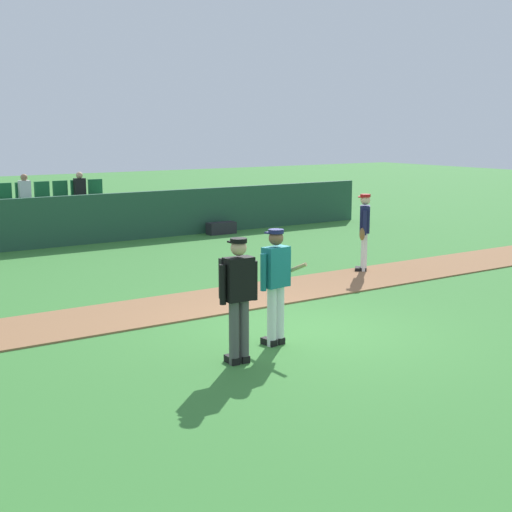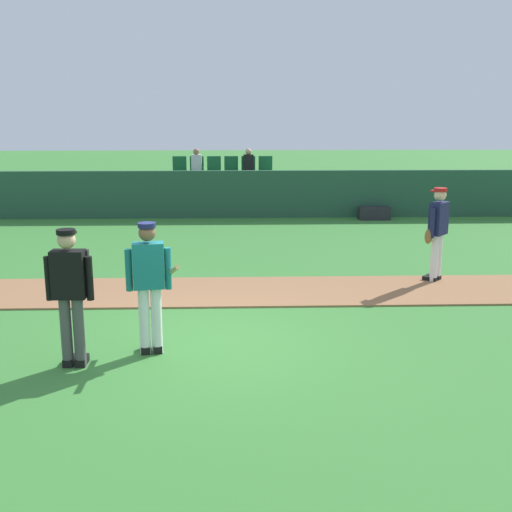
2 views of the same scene
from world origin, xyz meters
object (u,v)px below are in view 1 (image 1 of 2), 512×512
equipment_bag (221,228)px  runner_navy_jersey (364,230)px  batter_teal_jersey (276,282)px  umpire_home_plate (238,293)px

equipment_bag → runner_navy_jersey: bearing=-92.6°
batter_teal_jersey → umpire_home_plate: size_ratio=1.00×
batter_teal_jersey → equipment_bag: size_ratio=1.96×
batter_teal_jersey → runner_navy_jersey: (4.83, 3.39, -0.01)m
batter_teal_jersey → umpire_home_plate: (-0.92, -0.40, 0.03)m
batter_teal_jersey → equipment_bag: batter_teal_jersey is taller
umpire_home_plate → runner_navy_jersey: bearing=33.5°
batter_teal_jersey → runner_navy_jersey: 5.90m
runner_navy_jersey → equipment_bag: runner_navy_jersey is taller
umpire_home_plate → batter_teal_jersey: bearing=23.7°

